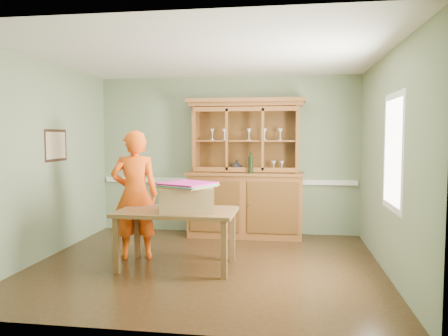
% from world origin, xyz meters
% --- Properties ---
extents(floor, '(4.50, 4.50, 0.00)m').
position_xyz_m(floor, '(0.00, 0.00, 0.00)').
color(floor, '#3F2B14').
rests_on(floor, ground).
extents(ceiling, '(4.50, 4.50, 0.00)m').
position_xyz_m(ceiling, '(0.00, 0.00, 2.70)').
color(ceiling, white).
rests_on(ceiling, wall_back).
extents(wall_back, '(4.50, 0.00, 4.50)m').
position_xyz_m(wall_back, '(0.00, 2.00, 1.35)').
color(wall_back, gray).
rests_on(wall_back, floor).
extents(wall_left, '(0.00, 4.00, 4.00)m').
position_xyz_m(wall_left, '(-2.25, 0.00, 1.35)').
color(wall_left, gray).
rests_on(wall_left, floor).
extents(wall_right, '(0.00, 4.00, 4.00)m').
position_xyz_m(wall_right, '(2.25, 0.00, 1.35)').
color(wall_right, gray).
rests_on(wall_right, floor).
extents(wall_front, '(4.50, 0.00, 4.50)m').
position_xyz_m(wall_front, '(0.00, -2.00, 1.35)').
color(wall_front, gray).
rests_on(wall_front, floor).
extents(chair_rail, '(4.41, 0.05, 0.08)m').
position_xyz_m(chair_rail, '(0.00, 1.98, 0.90)').
color(chair_rail, white).
rests_on(chair_rail, wall_back).
extents(framed_map, '(0.03, 0.60, 0.46)m').
position_xyz_m(framed_map, '(-2.23, 0.30, 1.55)').
color(framed_map, '#311D13').
rests_on(framed_map, wall_left).
extents(window_panel, '(0.03, 0.96, 1.36)m').
position_xyz_m(window_panel, '(2.23, -0.30, 1.50)').
color(window_panel, white).
rests_on(window_panel, wall_right).
extents(china_hutch, '(1.96, 0.65, 2.30)m').
position_xyz_m(china_hutch, '(0.34, 1.74, 0.81)').
color(china_hutch, brown).
rests_on(china_hutch, floor).
extents(dining_table, '(1.50, 0.90, 0.74)m').
position_xyz_m(dining_table, '(-0.35, -0.16, 0.66)').
color(dining_table, brown).
rests_on(dining_table, floor).
extents(cardboard_box, '(0.75, 0.65, 0.31)m').
position_xyz_m(cardboard_box, '(-0.19, -0.23, 0.90)').
color(cardboard_box, '#A07E52').
rests_on(cardboard_box, dining_table).
extents(kite_stack, '(0.75, 0.75, 0.06)m').
position_xyz_m(kite_stack, '(-0.18, -0.27, 1.08)').
color(kite_stack, '#EF7183').
rests_on(kite_stack, cardboard_box).
extents(person, '(0.74, 0.60, 1.76)m').
position_xyz_m(person, '(-1.03, 0.19, 0.88)').
color(person, '#FF5710').
rests_on(person, floor).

